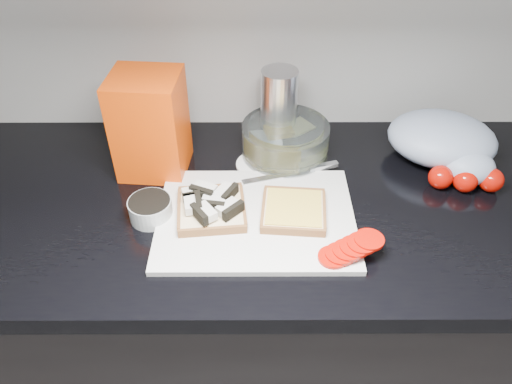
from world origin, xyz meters
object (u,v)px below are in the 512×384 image
glass_bowl (285,141)px  steel_canister (279,110)px  cutting_board (256,218)px  bread_bag (150,125)px

glass_bowl → steel_canister: steel_canister is taller
cutting_board → steel_canister: steel_canister is taller
cutting_board → bread_bag: (-0.23, 0.18, 0.11)m
bread_bag → steel_canister: bread_bag is taller
glass_bowl → steel_canister: size_ratio=1.01×
glass_bowl → steel_canister: (-0.02, 0.04, 0.06)m
glass_bowl → cutting_board: bearing=-107.1°
cutting_board → glass_bowl: (0.07, 0.22, 0.04)m
cutting_board → steel_canister: 0.29m
cutting_board → bread_bag: bearing=141.7°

